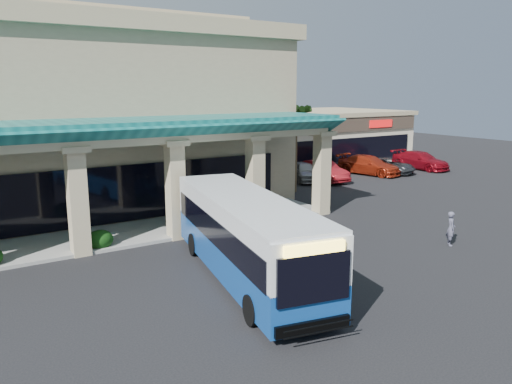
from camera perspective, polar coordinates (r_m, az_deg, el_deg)
ground at (r=21.63m, az=4.06°, el=-7.42°), size 110.00×110.00×0.00m
main_building at (r=32.63m, az=-25.43°, el=8.12°), size 30.80×14.80×11.35m
arcade at (r=23.89m, az=-21.85°, el=0.67°), size 30.00×6.20×5.70m
strip_mall at (r=50.65m, az=4.16°, el=6.43°), size 22.50×12.50×4.90m
palm_0 at (r=34.55m, az=4.51°, el=5.39°), size 2.40×2.40×6.60m
palm_1 at (r=37.58m, az=2.94°, el=5.30°), size 2.40×2.40×5.80m
broadleaf_tree at (r=40.76m, az=-3.49°, el=5.10°), size 2.60×2.60×4.81m
transit_bus at (r=18.80m, az=-1.16°, el=-5.31°), size 4.80×11.58×3.15m
pedestrian at (r=24.61m, az=21.39°, el=-3.90°), size 0.66×0.69×1.59m
car_silver at (r=39.19m, az=5.68°, el=2.37°), size 3.49×4.81×1.52m
car_white at (r=39.29m, az=7.61°, el=2.41°), size 1.89×4.96×1.62m
car_red at (r=43.08m, az=12.78°, el=3.02°), size 3.62×5.88×1.59m
car_gray at (r=44.08m, az=14.82°, el=2.93°), size 3.14×5.07×1.31m
car_extra at (r=47.24m, az=18.28°, el=3.46°), size 2.38×5.49×1.57m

